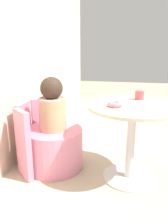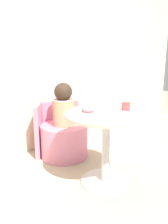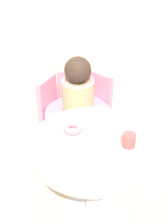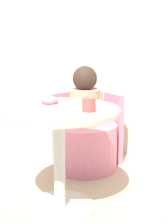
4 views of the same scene
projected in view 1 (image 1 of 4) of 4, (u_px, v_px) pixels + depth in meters
ground_plane at (127, 181)px, 1.90m from camera, size 12.00×12.00×0.00m
round_table at (132, 126)px, 1.82m from camera, size 0.75×0.75×0.67m
tub_chair at (54, 148)px, 2.09m from camera, size 0.55×0.55×0.39m
booth_backrest at (31, 135)px, 2.11m from camera, size 0.65×0.24×0.62m
child_figure at (52, 106)px, 1.98m from camera, size 0.25×0.25×0.49m
donut at (115, 104)px, 1.71m from camera, size 0.12×0.12×0.04m
cup at (139, 95)px, 1.93m from camera, size 0.08×0.08×0.08m
paper_napkin at (146, 102)px, 1.84m from camera, size 0.15×0.15×0.01m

